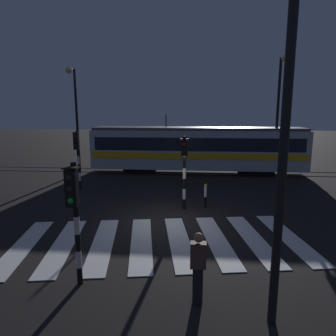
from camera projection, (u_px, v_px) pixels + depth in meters
name	position (u px, v px, depth m)	size (l,w,h in m)	color
ground_plane	(166.00, 221.00, 12.31)	(120.00, 120.00, 0.00)	black
rail_near	(179.00, 174.00, 21.51)	(80.00, 0.12, 0.03)	#59595E
rail_far	(181.00, 170.00, 22.91)	(80.00, 0.12, 0.03)	#59595E
crosswalk_zebra	(160.00, 241.00, 10.32)	(10.34, 5.96, 0.02)	silver
traffic_light_kerb_mid_left	(74.00, 207.00, 7.35)	(0.36, 0.42, 3.18)	black
traffic_light_corner_far_right	(284.00, 154.00, 15.87)	(0.36, 0.42, 3.27)	black
traffic_light_median_centre	(184.00, 162.00, 13.29)	(0.36, 0.42, 3.30)	black
traffic_light_corner_far_left	(77.00, 151.00, 16.85)	(0.36, 0.42, 3.34)	black
street_lamp_near_kerb	(292.00, 84.00, 5.27)	(0.44, 1.21, 7.72)	black
street_lamp_trackside_left	(75.00, 108.00, 20.63)	(0.44, 1.21, 7.20)	black
street_lamp_trackside_right	(279.00, 103.00, 19.75)	(0.44, 1.21, 7.80)	black
tram	(197.00, 148.00, 21.78)	(15.16, 2.58, 4.15)	#B2BCC1
pedestrian_waiting_at_kerb	(198.00, 268.00, 6.90)	(0.36, 0.24, 1.71)	black
bollard_island_edge	(205.00, 195.00, 13.94)	(0.12, 0.12, 1.11)	black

